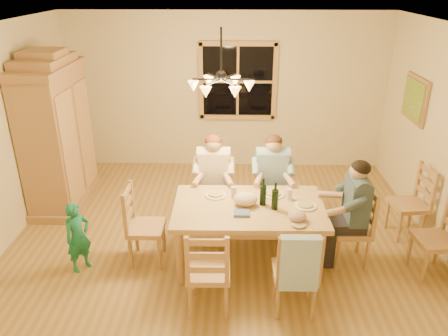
{
  "coord_description": "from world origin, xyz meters",
  "views": [
    {
      "loc": [
        0.16,
        -4.93,
        3.22
      ],
      "look_at": [
        0.03,
        0.1,
        0.98
      ],
      "focal_mm": 35.0,
      "sensor_mm": 36.0,
      "label": 1
    }
  ],
  "objects_px": {
    "chair_end_left": "(147,238)",
    "chair_spare_front": "(432,251)",
    "dining_table": "(249,213)",
    "wine_bottle_b": "(275,196)",
    "chair_far_right": "(271,206)",
    "child": "(78,237)",
    "chair_spare_back": "(406,215)",
    "chair_near_left": "(209,283)",
    "adult_slate_man": "(355,200)",
    "wine_bottle_a": "(263,192)",
    "chair_near_right": "(294,284)",
    "adult_woman": "(214,170)",
    "chair_far_left": "(214,206)",
    "chandelier": "(221,84)",
    "chair_end_right": "(350,240)",
    "armoire": "(57,137)",
    "adult_plaid_man": "(272,170)"
  },
  "relations": [
    {
      "from": "chair_end_left",
      "to": "chair_spare_front",
      "type": "relative_size",
      "value": 1.0
    },
    {
      "from": "dining_table",
      "to": "wine_bottle_b",
      "type": "xyz_separation_m",
      "value": [
        0.29,
        -0.06,
        0.27
      ]
    },
    {
      "from": "dining_table",
      "to": "wine_bottle_b",
      "type": "distance_m",
      "value": 0.4
    },
    {
      "from": "chair_far_right",
      "to": "wine_bottle_b",
      "type": "xyz_separation_m",
      "value": [
        -0.04,
        -0.9,
        0.62
      ]
    },
    {
      "from": "child",
      "to": "chair_spare_back",
      "type": "xyz_separation_m",
      "value": [
        4.09,
        0.85,
        -0.13
      ]
    },
    {
      "from": "chair_near_left",
      "to": "adult_slate_man",
      "type": "xyz_separation_m",
      "value": [
        1.65,
        0.85,
        0.54
      ]
    },
    {
      "from": "wine_bottle_a",
      "to": "wine_bottle_b",
      "type": "bearing_deg",
      "value": -38.34
    },
    {
      "from": "chair_near_right",
      "to": "adult_woman",
      "type": "distance_m",
      "value": 1.95
    },
    {
      "from": "child",
      "to": "chair_spare_front",
      "type": "distance_m",
      "value": 4.1
    },
    {
      "from": "chair_near_right",
      "to": "adult_slate_man",
      "type": "distance_m",
      "value": 1.26
    },
    {
      "from": "chair_end_left",
      "to": "child",
      "type": "height_order",
      "value": "chair_end_left"
    },
    {
      "from": "chair_far_right",
      "to": "chair_end_left",
      "type": "height_order",
      "value": "same"
    },
    {
      "from": "child",
      "to": "chair_spare_front",
      "type": "height_order",
      "value": "chair_spare_front"
    },
    {
      "from": "chair_far_left",
      "to": "chair_spare_front",
      "type": "height_order",
      "value": "same"
    },
    {
      "from": "chair_near_left",
      "to": "chair_near_right",
      "type": "xyz_separation_m",
      "value": [
        0.88,
        0.01,
        0.0
      ]
    },
    {
      "from": "chair_end_left",
      "to": "chandelier",
      "type": "bearing_deg",
      "value": 118.07
    },
    {
      "from": "chair_far_right",
      "to": "chair_spare_front",
      "type": "distance_m",
      "value": 2.06
    },
    {
      "from": "chair_far_left",
      "to": "chair_end_right",
      "type": "bearing_deg",
      "value": 153.43
    },
    {
      "from": "chair_near_right",
      "to": "chair_spare_front",
      "type": "distance_m",
      "value": 1.78
    },
    {
      "from": "dining_table",
      "to": "chair_spare_back",
      "type": "distance_m",
      "value": 2.24
    },
    {
      "from": "chair_spare_back",
      "to": "chair_far_right",
      "type": "bearing_deg",
      "value": 76.05
    },
    {
      "from": "chandelier",
      "to": "adult_woman",
      "type": "relative_size",
      "value": 0.88
    },
    {
      "from": "chair_far_left",
      "to": "adult_slate_man",
      "type": "height_order",
      "value": "adult_slate_man"
    },
    {
      "from": "armoire",
      "to": "chair_near_right",
      "type": "xyz_separation_m",
      "value": [
        3.21,
        -2.27,
        -0.75
      ]
    },
    {
      "from": "chair_end_left",
      "to": "chair_far_right",
      "type": "bearing_deg",
      "value": 117.98
    },
    {
      "from": "armoire",
      "to": "wine_bottle_a",
      "type": "relative_size",
      "value": 6.97
    },
    {
      "from": "chair_near_right",
      "to": "chair_end_left",
      "type": "distance_m",
      "value": 1.85
    },
    {
      "from": "chair_near_left",
      "to": "wine_bottle_a",
      "type": "relative_size",
      "value": 3.0
    },
    {
      "from": "chair_end_left",
      "to": "chair_spare_back",
      "type": "relative_size",
      "value": 1.0
    },
    {
      "from": "adult_plaid_man",
      "to": "wine_bottle_b",
      "type": "height_order",
      "value": "adult_plaid_man"
    },
    {
      "from": "wine_bottle_a",
      "to": "chair_spare_back",
      "type": "bearing_deg",
      "value": 17.16
    },
    {
      "from": "adult_woman",
      "to": "wine_bottle_a",
      "type": "distance_m",
      "value": 1.0
    },
    {
      "from": "chandelier",
      "to": "adult_slate_man",
      "type": "distance_m",
      "value": 2.04
    },
    {
      "from": "wine_bottle_b",
      "to": "chair_spare_front",
      "type": "bearing_deg",
      "value": -4.11
    },
    {
      "from": "chair_spare_front",
      "to": "chair_spare_back",
      "type": "height_order",
      "value": "same"
    },
    {
      "from": "chair_near_right",
      "to": "child",
      "type": "height_order",
      "value": "chair_near_right"
    },
    {
      "from": "chair_near_right",
      "to": "wine_bottle_a",
      "type": "distance_m",
      "value": 1.1
    },
    {
      "from": "chair_far_right",
      "to": "adult_plaid_man",
      "type": "relative_size",
      "value": 1.13
    },
    {
      "from": "child",
      "to": "adult_woman",
      "type": "bearing_deg",
      "value": -16.23
    },
    {
      "from": "adult_woman",
      "to": "chair_near_left",
      "type": "bearing_deg",
      "value": 90.0
    },
    {
      "from": "chair_end_left",
      "to": "adult_plaid_man",
      "type": "height_order",
      "value": "adult_plaid_man"
    },
    {
      "from": "armoire",
      "to": "chair_far_right",
      "type": "xyz_separation_m",
      "value": [
        3.09,
        -0.61,
        -0.75
      ]
    },
    {
      "from": "chair_near_left",
      "to": "chair_end_right",
      "type": "height_order",
      "value": "same"
    },
    {
      "from": "chair_far_left",
      "to": "wine_bottle_b",
      "type": "bearing_deg",
      "value": 129.06
    },
    {
      "from": "chair_far_left",
      "to": "chair_end_right",
      "type": "distance_m",
      "value": 1.85
    },
    {
      "from": "chair_near_right",
      "to": "wine_bottle_a",
      "type": "xyz_separation_m",
      "value": [
        -0.29,
        0.86,
        0.62
      ]
    },
    {
      "from": "child",
      "to": "chair_spare_back",
      "type": "distance_m",
      "value": 4.18
    },
    {
      "from": "adult_slate_man",
      "to": "chair_spare_front",
      "type": "xyz_separation_m",
      "value": [
        0.9,
        -0.21,
        -0.54
      ]
    },
    {
      "from": "chair_end_right",
      "to": "chair_spare_back",
      "type": "height_order",
      "value": "same"
    },
    {
      "from": "chair_near_left",
      "to": "adult_slate_man",
      "type": "distance_m",
      "value": 1.93
    }
  ]
}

